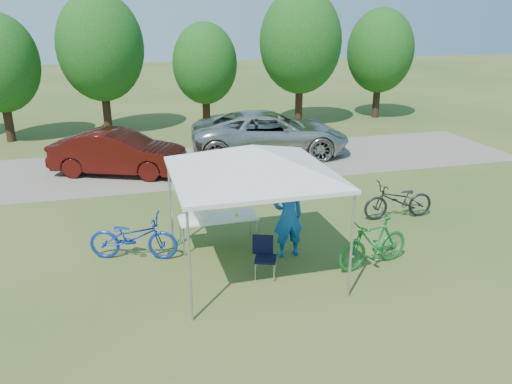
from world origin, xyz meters
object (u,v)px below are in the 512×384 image
at_px(cooler, 196,211).
at_px(bike_blue, 133,237).
at_px(minivan, 270,133).
at_px(folding_table, 218,218).
at_px(sedan, 119,153).
at_px(folding_chair, 264,253).
at_px(bike_dark, 399,200).
at_px(bike_green, 374,243).
at_px(cyclist, 288,216).

distance_m(cooler, bike_blue, 1.49).
bearing_deg(minivan, cooler, 161.05).
height_order(folding_table, minivan, minivan).
xyz_separation_m(cooler, sedan, (-1.64, 6.33, -0.16)).
relative_size(folding_table, sedan, 0.40).
distance_m(folding_table, folding_chair, 1.72).
xyz_separation_m(bike_dark, minivan, (-1.44, 6.95, 0.34)).
height_order(folding_chair, minivan, minivan).
bearing_deg(bike_green, minivan, 164.26).
bearing_deg(bike_green, sedan, -160.71).
bearing_deg(cooler, bike_blue, -174.86).
height_order(folding_table, bike_dark, bike_dark).
xyz_separation_m(folding_chair, minivan, (2.81, 8.94, 0.35)).
bearing_deg(cyclist, minivan, -107.43).
xyz_separation_m(bike_blue, minivan, (5.38, 7.48, 0.33)).
bearing_deg(bike_blue, sedan, 18.88).
xyz_separation_m(bike_green, minivan, (0.47, 9.20, 0.31)).
relative_size(folding_table, folding_chair, 2.12).
distance_m(folding_table, sedan, 6.68).
height_order(cyclist, bike_green, cyclist).
xyz_separation_m(cooler, cyclist, (1.88, -0.89, 0.03)).
relative_size(cooler, cyclist, 0.26).
distance_m(bike_dark, minivan, 7.11).
bearing_deg(bike_green, folding_chair, -109.04).
distance_m(cooler, bike_green, 3.95).
distance_m(bike_green, sedan, 9.65).
height_order(cooler, bike_green, cooler).
height_order(folding_chair, bike_dark, bike_dark).
distance_m(folding_table, cooler, 0.54).
bearing_deg(bike_green, cooler, -130.67).
xyz_separation_m(folding_table, cooler, (-0.49, 0.00, 0.22)).
relative_size(minivan, sedan, 1.34).
relative_size(folding_table, bike_blue, 0.92).
xyz_separation_m(bike_blue, bike_dark, (6.82, 0.53, -0.01)).
height_order(cooler, bike_blue, cooler).
relative_size(folding_table, minivan, 0.30).
xyz_separation_m(bike_blue, sedan, (-0.22, 6.46, 0.24)).
bearing_deg(sedan, folding_table, -138.48).
xyz_separation_m(minivan, sedan, (-5.60, -1.02, -0.09)).
distance_m(folding_table, bike_dark, 4.93).
distance_m(bike_blue, bike_green, 5.20).
xyz_separation_m(cyclist, sedan, (-3.52, 7.22, -0.19)).
height_order(folding_chair, bike_green, bike_green).
relative_size(folding_chair, bike_green, 0.47).
xyz_separation_m(folding_chair, bike_blue, (-2.57, 1.46, 0.02)).
bearing_deg(cooler, sedan, 104.54).
bearing_deg(folding_table, bike_green, -31.61).
relative_size(cooler, bike_green, 0.27).
bearing_deg(sedan, minivan, -56.72).
bearing_deg(minivan, folding_table, 164.08).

